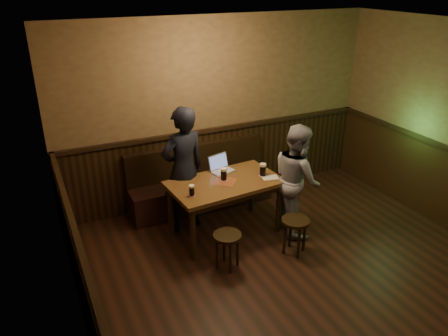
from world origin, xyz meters
name	(u,v)px	position (x,y,z in m)	size (l,w,h in m)	color
room	(335,202)	(0.00, 0.22, 1.20)	(5.04, 6.04, 2.84)	black
bench	(201,187)	(-0.44, 2.75, 0.31)	(2.20, 0.50, 0.95)	black
pub_table	(225,188)	(-0.44, 1.88, 0.69)	(1.54, 0.96, 0.80)	brown
stool_left	(227,241)	(-0.75, 1.16, 0.37)	(0.39, 0.39, 0.47)	black
stool_right	(295,226)	(0.17, 1.07, 0.39)	(0.42, 0.42, 0.48)	black
pint_left	(192,190)	(-0.98, 1.69, 0.86)	(0.09, 0.09, 0.14)	#AF1534
pint_mid	(224,174)	(-0.43, 1.93, 0.88)	(0.11, 0.11, 0.17)	#AF1534
pint_right	(263,170)	(0.10, 1.82, 0.88)	(0.11, 0.11, 0.18)	#AF1534
laptop	(221,167)	(-0.34, 2.21, 0.85)	(0.37, 0.33, 0.23)	silver
menu	(270,177)	(0.16, 1.73, 0.79)	(0.22, 0.15, 0.00)	silver
person_suit	(183,170)	(-0.87, 2.27, 0.88)	(0.65, 0.42, 1.77)	black
person_grey	(297,179)	(0.49, 1.57, 0.77)	(0.75, 0.58, 1.54)	gray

